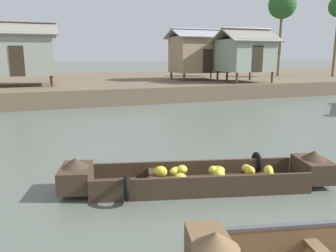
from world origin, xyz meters
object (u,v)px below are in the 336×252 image
at_px(stilt_house_mid_left, 18,53).
at_px(stilt_house_mid_right, 199,54).
at_px(stilt_house_right, 245,54).
at_px(palm_tree_mid, 282,6).
at_px(banana_boat, 200,177).

bearing_deg(stilt_house_mid_left, stilt_house_mid_right, 5.12).
distance_m(stilt_house_right, palm_tree_mid, 9.46).
bearing_deg(banana_boat, stilt_house_mid_right, 64.92).
bearing_deg(stilt_house_mid_left, banana_boat, -75.19).
xyz_separation_m(banana_boat, palm_tree_mid, (17.51, 19.87, 7.05)).
relative_size(banana_boat, stilt_house_mid_right, 1.27).
height_order(banana_boat, stilt_house_mid_left, stilt_house_mid_left).
bearing_deg(stilt_house_mid_right, banana_boat, -115.08).
distance_m(banana_boat, stilt_house_mid_right, 20.54).
xyz_separation_m(stilt_house_mid_left, palm_tree_mid, (22.07, 2.62, 4.26)).
distance_m(banana_boat, stilt_house_mid_left, 18.06).
bearing_deg(banana_boat, palm_tree_mid, 48.62).
bearing_deg(palm_tree_mid, banana_boat, -131.38).
relative_size(stilt_house_mid_right, palm_tree_mid, 0.62).
xyz_separation_m(stilt_house_mid_right, palm_tree_mid, (8.88, 1.44, 4.27)).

